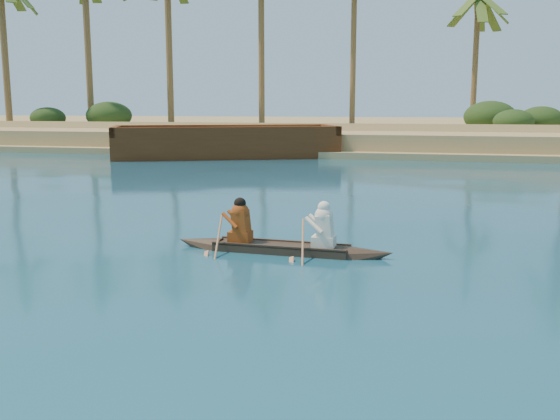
% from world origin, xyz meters
% --- Properties ---
extents(ground, '(160.00, 160.00, 0.00)m').
position_xyz_m(ground, '(0.00, 0.00, 0.00)').
color(ground, '#0B2847').
rests_on(ground, ground).
extents(sandy_embankment, '(150.00, 51.00, 1.50)m').
position_xyz_m(sandy_embankment, '(0.00, 46.89, 0.53)').
color(sandy_embankment, tan).
rests_on(sandy_embankment, ground).
extents(palm_grove, '(110.00, 14.00, 16.00)m').
position_xyz_m(palm_grove, '(0.00, 35.00, 8.00)').
color(palm_grove, '#406222').
rests_on(palm_grove, ground).
extents(shrub_cluster, '(100.00, 6.00, 2.40)m').
position_xyz_m(shrub_cluster, '(0.00, 31.50, 1.20)').
color(shrub_cluster, '#223312').
rests_on(shrub_cluster, ground).
extents(canoe, '(4.56, 0.80, 1.25)m').
position_xyz_m(canoe, '(6.24, 0.06, 0.24)').
color(canoe, '#38281E').
rests_on(canoe, ground).
extents(barge_mid, '(13.13, 8.69, 2.08)m').
position_xyz_m(barge_mid, '(-2.27, 22.00, 0.73)').
color(barge_mid, '#5F2E14').
rests_on(barge_mid, ground).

